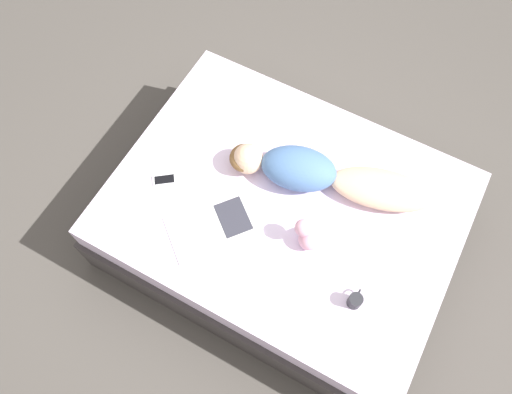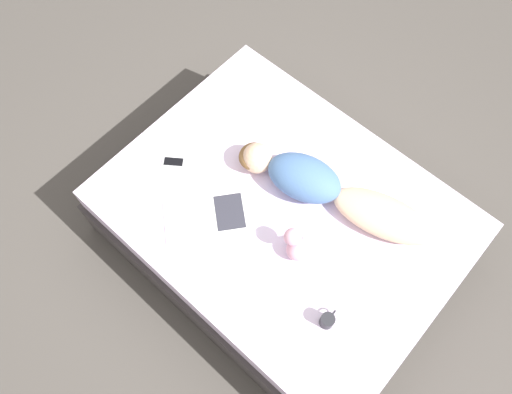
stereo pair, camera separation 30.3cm
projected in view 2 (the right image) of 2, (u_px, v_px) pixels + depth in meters
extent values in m
plane|color=#4C4742|center=(281.00, 242.00, 3.58)|extent=(12.00, 12.00, 0.00)
cube|color=#383333|center=(282.00, 232.00, 3.41)|extent=(1.66, 2.17, 0.37)
cube|color=silver|center=(284.00, 215.00, 3.15)|extent=(1.60, 2.11, 0.21)
ellipsoid|color=#DBB28E|center=(383.00, 216.00, 2.95)|extent=(0.43, 0.68, 0.14)
ellipsoid|color=#476B9E|center=(304.00, 178.00, 3.02)|extent=(0.41, 0.53, 0.22)
ellipsoid|color=brown|center=(254.00, 156.00, 3.09)|extent=(0.24, 0.23, 0.11)
sphere|color=#DBB28E|center=(257.00, 158.00, 3.09)|extent=(0.19, 0.19, 0.19)
cube|color=white|center=(186.00, 218.00, 3.02)|extent=(0.42, 0.43, 0.01)
cube|color=white|center=(230.00, 212.00, 3.04)|extent=(0.42, 0.43, 0.01)
cube|color=#2D2D38|center=(230.00, 212.00, 3.03)|extent=(0.28, 0.29, 0.00)
cylinder|color=#232328|center=(327.00, 321.00, 2.71)|extent=(0.08, 0.08, 0.09)
cylinder|color=black|center=(328.00, 319.00, 2.67)|extent=(0.07, 0.07, 0.01)
torus|color=#232328|center=(332.00, 315.00, 2.72)|extent=(0.06, 0.01, 0.06)
cube|color=silver|center=(174.00, 162.00, 3.19)|extent=(0.15, 0.16, 0.01)
cube|color=black|center=(173.00, 162.00, 3.18)|extent=(0.12, 0.13, 0.00)
ellipsoid|color=#DB9EB2|center=(298.00, 249.00, 2.87)|extent=(0.15, 0.14, 0.13)
sphere|color=#DB9EB2|center=(293.00, 237.00, 2.80)|extent=(0.10, 0.10, 0.10)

